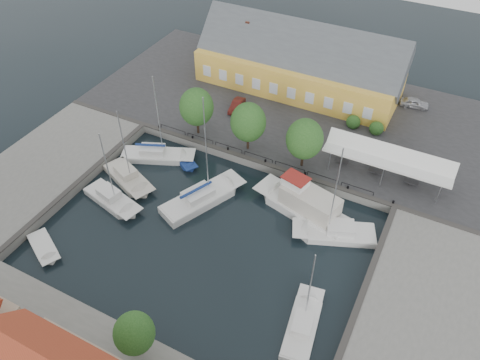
# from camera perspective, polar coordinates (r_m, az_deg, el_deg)

# --- Properties ---
(ground) EXTENTS (140.00, 140.00, 0.00)m
(ground) POSITION_cam_1_polar(r_m,az_deg,el_deg) (49.30, -3.19, -5.48)
(ground) COLOR black
(ground) RESTS_ON ground
(north_quay) EXTENTS (56.00, 26.00, 1.00)m
(north_quay) POSITION_cam_1_polar(r_m,az_deg,el_deg) (64.93, 6.93, 8.39)
(north_quay) COLOR #2D2D30
(north_quay) RESTS_ON ground
(west_quay) EXTENTS (12.00, 24.00, 1.00)m
(west_quay) POSITION_cam_1_polar(r_m,az_deg,el_deg) (59.48, -22.99, 1.18)
(west_quay) COLOR slate
(west_quay) RESTS_ON ground
(east_quay) EXTENTS (12.00, 24.00, 1.00)m
(east_quay) POSITION_cam_1_polar(r_m,az_deg,el_deg) (44.74, 21.75, -15.97)
(east_quay) COLOR slate
(east_quay) RESTS_ON ground
(quay_edge_fittings) EXTENTS (56.00, 24.72, 0.40)m
(quay_edge_fittings) POSITION_cam_1_polar(r_m,az_deg,el_deg) (51.41, -0.61, -1.20)
(quay_edge_fittings) COLOR #383533
(quay_edge_fittings) RESTS_ON north_quay
(warehouse) EXTENTS (28.56, 14.00, 9.55)m
(warehouse) POSITION_cam_1_polar(r_m,az_deg,el_deg) (67.98, 6.86, 13.95)
(warehouse) COLOR yellow
(warehouse) RESTS_ON north_quay
(tent_canopy) EXTENTS (14.00, 4.00, 2.83)m
(tent_canopy) POSITION_cam_1_polar(r_m,az_deg,el_deg) (53.92, 17.65, 2.57)
(tent_canopy) COLOR white
(tent_canopy) RESTS_ON north_quay
(quay_trees) EXTENTS (18.20, 4.20, 6.30)m
(quay_trees) POSITION_cam_1_polar(r_m,az_deg,el_deg) (54.68, 1.01, 7.05)
(quay_trees) COLOR black
(quay_trees) RESTS_ON north_quay
(car_silver) EXTENTS (4.03, 2.10, 1.31)m
(car_silver) POSITION_cam_1_polar(r_m,az_deg,el_deg) (68.17, 20.51, 8.80)
(car_silver) COLOR #AEAFB6
(car_silver) RESTS_ON north_quay
(car_red) EXTENTS (1.78, 3.88, 1.23)m
(car_red) POSITION_cam_1_polar(r_m,az_deg,el_deg) (63.46, -0.40, 9.05)
(car_red) COLOR #5E1A15
(car_red) RESTS_ON north_quay
(center_sailboat) EXTENTS (6.77, 10.25, 13.62)m
(center_sailboat) POSITION_cam_1_polar(r_m,az_deg,el_deg) (51.52, -4.72, -2.35)
(center_sailboat) COLOR silver
(center_sailboat) RESTS_ON ground
(trawler) EXTENTS (11.49, 5.87, 5.00)m
(trawler) POSITION_cam_1_polar(r_m,az_deg,el_deg) (50.18, 7.91, -3.15)
(trawler) COLOR silver
(trawler) RESTS_ON ground
(east_boat_a) EXTENTS (8.83, 5.72, 11.99)m
(east_boat_a) POSITION_cam_1_polar(r_m,az_deg,el_deg) (49.06, 11.60, -6.42)
(east_boat_a) COLOR silver
(east_boat_a) RESTS_ON ground
(east_boat_c) EXTENTS (3.38, 7.69, 9.70)m
(east_boat_c) POSITION_cam_1_polar(r_m,az_deg,el_deg) (42.29, 7.62, -17.28)
(east_boat_c) COLOR silver
(east_boat_c) RESTS_ON ground
(west_boat_a) EXTENTS (9.16, 5.82, 11.86)m
(west_boat_a) POSITION_cam_1_polar(r_m,az_deg,el_deg) (57.92, -10.16, 2.89)
(west_boat_a) COLOR silver
(west_boat_a) RESTS_ON ground
(west_boat_b) EXTENTS (8.01, 5.38, 10.58)m
(west_boat_b) POSITION_cam_1_polar(r_m,az_deg,el_deg) (55.45, -13.45, 0.16)
(west_boat_b) COLOR beige
(west_boat_b) RESTS_ON ground
(west_boat_c) EXTENTS (7.85, 4.10, 10.36)m
(west_boat_c) POSITION_cam_1_polar(r_m,az_deg,el_deg) (53.25, -15.32, -2.41)
(west_boat_c) COLOR silver
(west_boat_c) RESTS_ON ground
(launch_sw) EXTENTS (5.22, 3.90, 0.98)m
(launch_sw) POSITION_cam_1_polar(r_m,az_deg,el_deg) (50.95, -22.76, -7.69)
(launch_sw) COLOR silver
(launch_sw) RESTS_ON ground
(launch_nw) EXTENTS (4.26, 3.58, 0.88)m
(launch_nw) POSITION_cam_1_polar(r_m,az_deg,el_deg) (56.87, -6.70, 2.24)
(launch_nw) COLOR navy
(launch_nw) RESTS_ON ground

